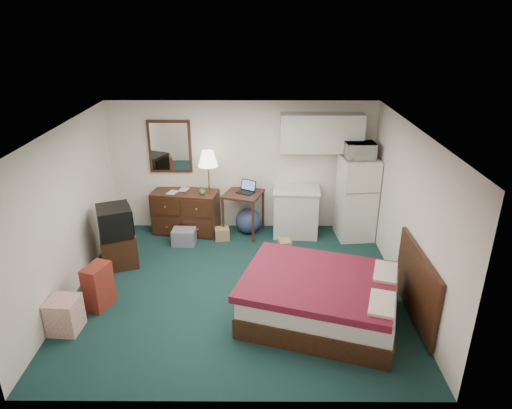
{
  "coord_description": "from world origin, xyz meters",
  "views": [
    {
      "loc": [
        0.3,
        -6.04,
        3.97
      ],
      "look_at": [
        0.27,
        0.52,
        1.2
      ],
      "focal_mm": 32.0,
      "sensor_mm": 36.0,
      "label": 1
    }
  ],
  "objects_px": {
    "bed": "(321,299)",
    "kitchen_counter": "(296,212)",
    "dresser": "(186,212)",
    "suitcase": "(98,286)",
    "fridge": "(356,198)",
    "tv_stand": "(119,248)",
    "floor_lamp": "(209,194)",
    "desk": "(243,213)"
  },
  "relations": [
    {
      "from": "floor_lamp",
      "to": "desk",
      "type": "height_order",
      "value": "floor_lamp"
    },
    {
      "from": "tv_stand",
      "to": "desk",
      "type": "bearing_deg",
      "value": 9.78
    },
    {
      "from": "desk",
      "to": "kitchen_counter",
      "type": "height_order",
      "value": "kitchen_counter"
    },
    {
      "from": "tv_stand",
      "to": "dresser",
      "type": "bearing_deg",
      "value": 32.14
    },
    {
      "from": "dresser",
      "to": "bed",
      "type": "xyz_separation_m",
      "value": [
        2.26,
        -2.73,
        -0.09
      ]
    },
    {
      "from": "kitchen_counter",
      "to": "fridge",
      "type": "relative_size",
      "value": 0.58
    },
    {
      "from": "fridge",
      "to": "tv_stand",
      "type": "distance_m",
      "value": 4.34
    },
    {
      "from": "floor_lamp",
      "to": "fridge",
      "type": "bearing_deg",
      "value": -1.22
    },
    {
      "from": "bed",
      "to": "tv_stand",
      "type": "distance_m",
      "value": 3.55
    },
    {
      "from": "fridge",
      "to": "bed",
      "type": "height_order",
      "value": "fridge"
    },
    {
      "from": "dresser",
      "to": "bed",
      "type": "relative_size",
      "value": 0.6
    },
    {
      "from": "tv_stand",
      "to": "suitcase",
      "type": "height_order",
      "value": "suitcase"
    },
    {
      "from": "floor_lamp",
      "to": "kitchen_counter",
      "type": "distance_m",
      "value": 1.68
    },
    {
      "from": "dresser",
      "to": "kitchen_counter",
      "type": "relative_size",
      "value": 1.36
    },
    {
      "from": "suitcase",
      "to": "bed",
      "type": "bearing_deg",
      "value": 14.0
    },
    {
      "from": "floor_lamp",
      "to": "kitchen_counter",
      "type": "bearing_deg",
      "value": 1.62
    },
    {
      "from": "fridge",
      "to": "dresser",
      "type": "bearing_deg",
      "value": 171.43
    },
    {
      "from": "floor_lamp",
      "to": "desk",
      "type": "relative_size",
      "value": 2.0
    },
    {
      "from": "floor_lamp",
      "to": "suitcase",
      "type": "height_order",
      "value": "floor_lamp"
    },
    {
      "from": "dresser",
      "to": "tv_stand",
      "type": "bearing_deg",
      "value": -118.94
    },
    {
      "from": "bed",
      "to": "kitchen_counter",
      "type": "bearing_deg",
      "value": 110.57
    },
    {
      "from": "fridge",
      "to": "bed",
      "type": "relative_size",
      "value": 0.77
    },
    {
      "from": "tv_stand",
      "to": "floor_lamp",
      "type": "bearing_deg",
      "value": 17.78
    },
    {
      "from": "dresser",
      "to": "kitchen_counter",
      "type": "bearing_deg",
      "value": 7.18
    },
    {
      "from": "fridge",
      "to": "suitcase",
      "type": "bearing_deg",
      "value": -156.42
    },
    {
      "from": "desk",
      "to": "suitcase",
      "type": "bearing_deg",
      "value": -111.55
    },
    {
      "from": "desk",
      "to": "fridge",
      "type": "xyz_separation_m",
      "value": [
        2.11,
        -0.12,
        0.36
      ]
    },
    {
      "from": "kitchen_counter",
      "to": "fridge",
      "type": "height_order",
      "value": "fridge"
    },
    {
      "from": "kitchen_counter",
      "to": "suitcase",
      "type": "height_order",
      "value": "kitchen_counter"
    },
    {
      "from": "kitchen_counter",
      "to": "tv_stand",
      "type": "height_order",
      "value": "kitchen_counter"
    },
    {
      "from": "floor_lamp",
      "to": "bed",
      "type": "distance_m",
      "value": 3.2
    },
    {
      "from": "bed",
      "to": "tv_stand",
      "type": "bearing_deg",
      "value": 172.32
    },
    {
      "from": "kitchen_counter",
      "to": "suitcase",
      "type": "bearing_deg",
      "value": -137.41
    },
    {
      "from": "floor_lamp",
      "to": "desk",
      "type": "xyz_separation_m",
      "value": [
        0.63,
        0.07,
        -0.42
      ]
    },
    {
      "from": "dresser",
      "to": "suitcase",
      "type": "bearing_deg",
      "value": -101.06
    },
    {
      "from": "fridge",
      "to": "suitcase",
      "type": "distance_m",
      "value": 4.74
    },
    {
      "from": "kitchen_counter",
      "to": "fridge",
      "type": "xyz_separation_m",
      "value": [
        1.11,
        -0.1,
        0.33
      ]
    },
    {
      "from": "kitchen_counter",
      "to": "suitcase",
      "type": "relative_size",
      "value": 1.34
    },
    {
      "from": "kitchen_counter",
      "to": "bed",
      "type": "height_order",
      "value": "kitchen_counter"
    },
    {
      "from": "fridge",
      "to": "tv_stand",
      "type": "relative_size",
      "value": 2.52
    },
    {
      "from": "fridge",
      "to": "suitcase",
      "type": "xyz_separation_m",
      "value": [
        -4.12,
        -2.29,
        -0.44
      ]
    },
    {
      "from": "desk",
      "to": "suitcase",
      "type": "xyz_separation_m",
      "value": [
        -2.01,
        -2.41,
        -0.08
      ]
    }
  ]
}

